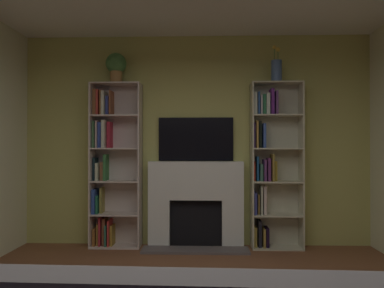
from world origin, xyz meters
TOP-DOWN VIEW (x-y plane):
  - wall_back_accent at (0.00, 2.75)m, footprint 4.73×0.06m
  - fireplace at (0.00, 2.63)m, footprint 1.34×0.48m
  - tv at (0.00, 2.69)m, footprint 0.99×0.06m
  - bookshelf_left at (-1.13, 2.62)m, footprint 0.65×0.28m
  - bookshelf_right at (0.97, 2.62)m, footprint 0.65×0.28m
  - potted_plant at (-1.05, 2.57)m, footprint 0.27×0.27m
  - vase_with_flowers at (1.05, 2.57)m, footprint 0.14×0.14m

SIDE VIEW (x-z plane):
  - fireplace at x=0.00m, z-range 0.02..1.14m
  - bookshelf_left at x=-1.13m, z-range 0.01..2.15m
  - bookshelf_right at x=0.97m, z-range 0.03..2.18m
  - wall_back_accent at x=0.00m, z-range 0.00..2.80m
  - tv at x=0.00m, z-range 1.12..1.70m
  - vase_with_flowers at x=1.05m, z-range 2.06..2.55m
  - potted_plant at x=-1.05m, z-range 2.18..2.58m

